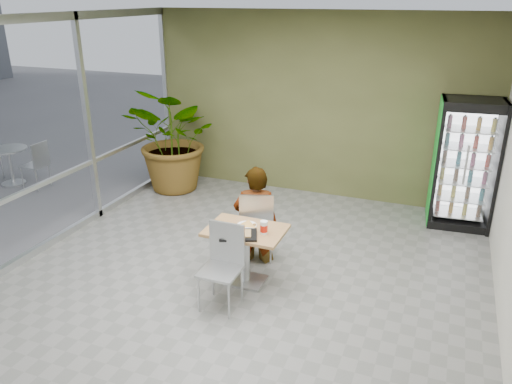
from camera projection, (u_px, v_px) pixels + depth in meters
ground at (237, 288)px, 6.25m from camera, size 7.00×7.00×0.00m
room_envelope at (235, 167)px, 5.66m from camera, size 6.00×7.00×3.20m
storefront_frame at (30, 140)px, 6.68m from camera, size 0.10×7.00×3.20m
dining_table at (246, 244)px, 6.18m from camera, size 0.96×0.67×0.75m
chair_far at (257, 221)px, 6.67m from camera, size 0.57×0.57×1.01m
chair_near at (224, 259)px, 5.76m from camera, size 0.44×0.45×0.99m
seated_woman at (256, 224)px, 6.75m from camera, size 0.70×0.57×1.65m
pizza_plate at (247, 224)px, 6.18m from camera, size 0.34×0.25×0.03m
soda_cup at (264, 228)px, 5.95m from camera, size 0.09×0.09×0.16m
napkin_stack at (219, 231)px, 6.02m from camera, size 0.18×0.18×0.02m
cafeteria_tray at (238, 235)px, 5.92m from camera, size 0.53×0.46×0.03m
beverage_fridge at (465, 164)px, 7.64m from camera, size 0.96×0.77×2.00m
potted_plant at (177, 139)px, 9.05m from camera, size 2.14×2.00×1.94m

